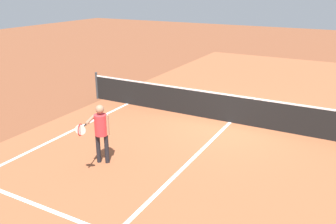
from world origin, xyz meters
name	(u,v)px	position (x,y,z in m)	size (l,w,h in m)	color
ground_plane	(230,122)	(0.00, 0.00, 0.00)	(60.00, 60.00, 0.00)	brown
court_surface_inbounds	(230,122)	(0.00, 0.00, 0.00)	(10.62, 24.40, 0.00)	#9E5433
line_center_service	(189,162)	(0.00, -3.20, 0.00)	(0.10, 6.40, 0.01)	white
net	(231,108)	(0.00, 0.00, 0.49)	(11.22, 0.09, 1.07)	#33383D
player_near	(101,128)	(-1.94, -4.27, 0.95)	(0.46, 1.17, 1.55)	black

